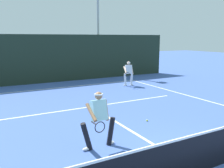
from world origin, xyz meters
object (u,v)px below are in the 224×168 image
tennis_ball_extra (160,152)px  light_pole (98,14)px  tennis_ball (147,120)px  player_far (128,73)px  player_near (99,117)px

tennis_ball_extra → light_pole: size_ratio=0.01×
tennis_ball → tennis_ball_extra: same height
tennis_ball → light_pole: size_ratio=0.01×
player_far → light_pole: size_ratio=0.19×
player_far → tennis_ball: 6.80m
tennis_ball → tennis_ball_extra: 2.55m
player_far → tennis_ball_extra: size_ratio=23.76×
tennis_ball_extra → light_pole: 15.40m
player_far → tennis_ball: player_far is taller
player_far → tennis_ball_extra: player_far is taller
player_far → tennis_ball: bearing=77.7°
player_near → tennis_ball: player_near is taller
player_near → light_pole: size_ratio=0.20×
tennis_ball_extra → light_pole: light_pole is taller
tennis_ball → tennis_ball_extra: (-1.25, -2.22, 0.00)m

